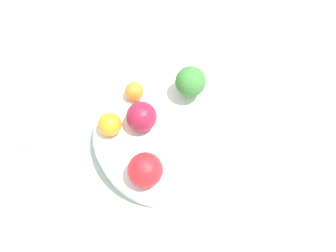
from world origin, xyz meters
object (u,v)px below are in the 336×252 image
at_px(broccoli, 190,82).
at_px(orange_back, 110,125).
at_px(orange_front, 134,91).
at_px(napkin, 30,111).
at_px(apple_green, 142,117).
at_px(apple_red, 145,170).
at_px(bowl, 168,134).

relative_size(broccoli, orange_back, 1.62).
height_order(broccoli, orange_front, broccoli).
relative_size(orange_back, napkin, 0.23).
height_order(broccoli, apple_green, broccoli).
height_order(broccoli, orange_back, broccoli).
bearing_deg(orange_front, apple_red, -171.92).
height_order(bowl, apple_green, apple_green).
distance_m(broccoli, orange_back, 0.16).
xyz_separation_m(orange_front, napkin, (-0.00, 0.21, -0.06)).
bearing_deg(broccoli, apple_red, 153.55).
height_order(apple_red, apple_green, apple_red).
bearing_deg(apple_red, napkin, 56.43).
relative_size(bowl, apple_red, 4.66).
relative_size(broccoli, apple_green, 1.26).
height_order(bowl, apple_red, apple_red).
height_order(apple_green, napkin, apple_green).
xyz_separation_m(orange_front, orange_back, (-0.07, 0.04, 0.00)).
height_order(orange_front, orange_back, orange_back).
bearing_deg(apple_green, bowl, -102.83).
relative_size(bowl, orange_front, 7.57).
xyz_separation_m(bowl, orange_front, (0.07, 0.06, 0.04)).
distance_m(orange_front, napkin, 0.22).
bearing_deg(broccoli, bowl, 150.09).
relative_size(apple_red, apple_green, 1.07).
bearing_deg(orange_front, napkin, 90.52).
distance_m(bowl, orange_back, 0.11).
xyz_separation_m(broccoli, apple_red, (-0.16, 0.08, -0.01)).
bearing_deg(apple_green, apple_red, -175.59).
xyz_separation_m(bowl, apple_green, (0.01, 0.05, 0.05)).
xyz_separation_m(bowl, orange_back, (-0.00, 0.10, 0.04)).
height_order(apple_red, napkin, apple_red).
relative_size(apple_green, napkin, 0.29).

